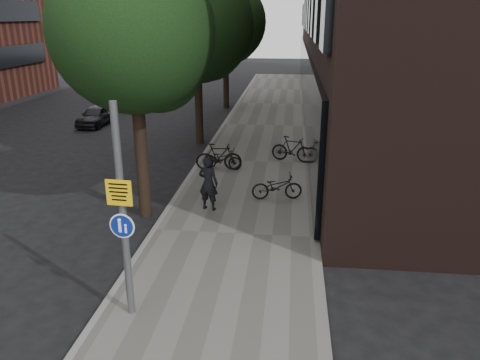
# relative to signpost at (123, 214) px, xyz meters

# --- Properties ---
(ground) EXTENTS (120.00, 120.00, 0.00)m
(ground) POSITION_rel_signpost_xyz_m (1.36, 0.43, -2.24)
(ground) COLOR black
(ground) RESTS_ON ground
(sidewalk) EXTENTS (4.50, 60.00, 0.12)m
(sidewalk) POSITION_rel_signpost_xyz_m (1.61, 10.43, -2.18)
(sidewalk) COLOR #5E5C57
(sidewalk) RESTS_ON ground
(curb_edge) EXTENTS (0.15, 60.00, 0.13)m
(curb_edge) POSITION_rel_signpost_xyz_m (-0.64, 10.43, -2.17)
(curb_edge) COLOR slate
(curb_edge) RESTS_ON ground
(street_tree_near) EXTENTS (4.40, 4.40, 7.50)m
(street_tree_near) POSITION_rel_signpost_xyz_m (-1.17, 5.07, 2.87)
(street_tree_near) COLOR black
(street_tree_near) RESTS_ON ground
(street_tree_mid) EXTENTS (5.00, 5.00, 7.80)m
(street_tree_mid) POSITION_rel_signpost_xyz_m (-1.17, 13.57, 2.88)
(street_tree_mid) COLOR black
(street_tree_mid) RESTS_ON ground
(street_tree_far) EXTENTS (5.00, 5.00, 7.80)m
(street_tree_far) POSITION_rel_signpost_xyz_m (-1.17, 22.57, 2.88)
(street_tree_far) COLOR black
(street_tree_far) RESTS_ON ground
(signpost) EXTENTS (0.48, 0.14, 4.19)m
(signpost) POSITION_rel_signpost_xyz_m (0.00, 0.00, 0.00)
(signpost) COLOR #595B5E
(signpost) RESTS_ON sidewalk
(pedestrian) EXTENTS (0.68, 0.53, 1.66)m
(pedestrian) POSITION_rel_signpost_xyz_m (0.62, 5.33, -1.28)
(pedestrian) COLOR black
(pedestrian) RESTS_ON sidewalk
(parked_bike_facade_near) EXTENTS (1.67, 0.82, 0.84)m
(parked_bike_facade_near) POSITION_rel_signpost_xyz_m (2.63, 6.40, -1.69)
(parked_bike_facade_near) COLOR black
(parked_bike_facade_near) RESTS_ON sidewalk
(parked_bike_facade_far) EXTENTS (1.77, 0.92, 1.02)m
(parked_bike_facade_far) POSITION_rel_signpost_xyz_m (3.08, 10.58, -1.60)
(parked_bike_facade_far) COLOR black
(parked_bike_facade_far) RESTS_ON sidewalk
(parked_bike_curb_near) EXTENTS (1.60, 0.78, 0.80)m
(parked_bike_curb_near) POSITION_rel_signpost_xyz_m (0.45, 9.31, -1.71)
(parked_bike_curb_near) COLOR black
(parked_bike_curb_near) RESTS_ON sidewalk
(parked_bike_curb_far) EXTENTS (1.77, 0.70, 1.04)m
(parked_bike_curb_far) POSITION_rel_signpost_xyz_m (0.33, 9.15, -1.60)
(parked_bike_curb_far) COLOR black
(parked_bike_curb_far) RESTS_ON sidewalk
(parked_car_near) EXTENTS (1.40, 3.21, 1.08)m
(parked_car_near) POSITION_rel_signpost_xyz_m (-7.57, 16.56, -1.70)
(parked_car_near) COLOR black
(parked_car_near) RESTS_ON ground
(parked_car_mid) EXTENTS (1.15, 3.23, 1.06)m
(parked_car_mid) POSITION_rel_signpost_xyz_m (-7.10, 21.70, -1.70)
(parked_car_mid) COLOR #4C151C
(parked_car_mid) RESTS_ON ground
(parked_car_far) EXTENTS (1.97, 4.58, 1.31)m
(parked_car_far) POSITION_rel_signpost_xyz_m (-8.14, 26.90, -1.58)
(parked_car_far) COLOR #1C2134
(parked_car_far) RESTS_ON ground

